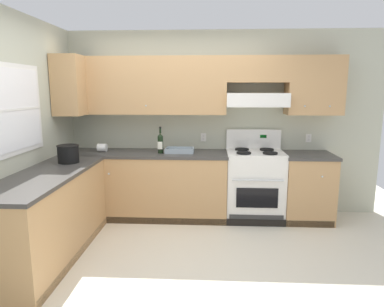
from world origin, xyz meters
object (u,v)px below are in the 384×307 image
object	(u,v)px
bucket	(68,153)
paper_towel_roll	(102,148)
wine_bottle	(160,143)
bowl	(180,151)
stove	(254,184)

from	to	relation	value
bucket	paper_towel_roll	size ratio (longest dim) A/B	2.06
wine_bottle	bucket	bearing A→B (deg)	-145.89
bowl	bucket	world-z (taller)	bucket
wine_bottle	bowl	xyz separation A→B (m)	(0.25, 0.07, -0.12)
bucket	paper_towel_roll	bearing A→B (deg)	77.06
stove	bowl	size ratio (longest dim) A/B	3.12
wine_bottle	paper_towel_roll	world-z (taller)	wine_bottle
bowl	stove	bearing A→B (deg)	-0.63
bucket	paper_towel_roll	distance (m)	0.75
stove	bucket	xyz separation A→B (m)	(-2.26, -0.73, 0.54)
bucket	paper_towel_roll	world-z (taller)	bucket
stove	bowl	world-z (taller)	stove
stove	bowl	distance (m)	1.12
bowl	paper_towel_roll	size ratio (longest dim) A/B	3.14
stove	bucket	bearing A→B (deg)	-162.09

